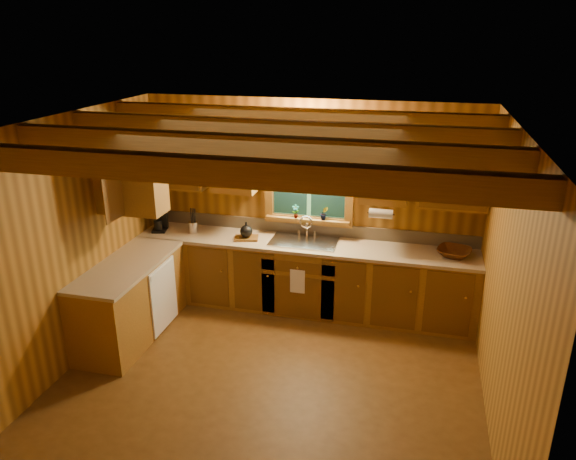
{
  "coord_description": "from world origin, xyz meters",
  "views": [
    {
      "loc": [
        1.31,
        -4.4,
        3.36
      ],
      "look_at": [
        0.0,
        0.8,
        1.35
      ],
      "focal_mm": 33.51,
      "sensor_mm": 36.0,
      "label": 1
    }
  ],
  "objects_px": {
    "cutting_board": "(246,238)",
    "wicker_basket": "(454,252)",
    "sink": "(304,245)",
    "coffee_maker": "(160,219)"
  },
  "relations": [
    {
      "from": "coffee_maker",
      "to": "wicker_basket",
      "type": "bearing_deg",
      "value": -14.23
    },
    {
      "from": "sink",
      "to": "wicker_basket",
      "type": "relative_size",
      "value": 2.15
    },
    {
      "from": "coffee_maker",
      "to": "wicker_basket",
      "type": "distance_m",
      "value": 3.68
    },
    {
      "from": "sink",
      "to": "cutting_board",
      "type": "relative_size",
      "value": 2.82
    },
    {
      "from": "cutting_board",
      "to": "sink",
      "type": "bearing_deg",
      "value": -8.14
    },
    {
      "from": "wicker_basket",
      "to": "coffee_maker",
      "type": "bearing_deg",
      "value": -179.35
    },
    {
      "from": "coffee_maker",
      "to": "sink",
      "type": "bearing_deg",
      "value": -13.44
    },
    {
      "from": "cutting_board",
      "to": "wicker_basket",
      "type": "distance_m",
      "value": 2.5
    },
    {
      "from": "wicker_basket",
      "to": "sink",
      "type": "bearing_deg",
      "value": 179.8
    },
    {
      "from": "sink",
      "to": "coffee_maker",
      "type": "height_order",
      "value": "coffee_maker"
    }
  ]
}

